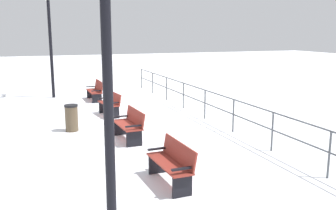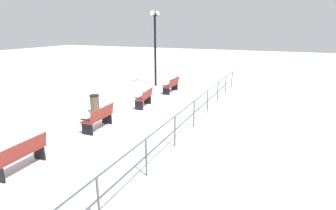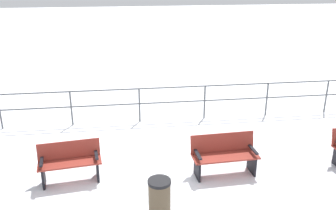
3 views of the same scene
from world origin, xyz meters
name	(u,v)px [view 2 (image 2 of 3)]	position (x,y,z in m)	size (l,w,h in m)	color
ground_plane	(123,116)	(0.00, 0.00, 0.00)	(80.00, 80.00, 0.00)	white
bench_nearest	(172,85)	(-0.22, -5.23, 0.47)	(0.57, 1.60, 0.92)	maroon
bench_second	(144,98)	(-0.18, -1.75, 0.47)	(0.67, 1.42, 0.89)	maroon
bench_third	(99,118)	(-0.02, 1.74, 0.48)	(0.64, 1.54, 0.92)	maroon
bench_fourth	(21,155)	(-0.02, 5.22, 0.48)	(0.57, 1.57, 0.90)	maroon
lamppost_near	(155,36)	(1.60, -6.70, 3.37)	(0.31, 1.04, 4.93)	black
waterfront_railing	(194,109)	(-3.36, 0.00, 0.74)	(0.05, 16.46, 1.09)	#4C5156
trash_bin	(95,104)	(1.48, 0.06, 0.44)	(0.43, 0.43, 0.87)	brown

